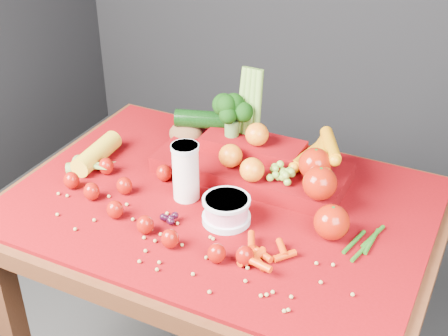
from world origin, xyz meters
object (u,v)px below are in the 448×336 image
at_px(table, 221,234).
at_px(produce_mound, 263,159).
at_px(yogurt_bowl, 226,209).
at_px(milk_glass, 186,170).

height_order(table, produce_mound, produce_mound).
xyz_separation_m(table, yogurt_bowl, (0.05, -0.07, 0.14)).
distance_m(table, yogurt_bowl, 0.17).
relative_size(table, produce_mound, 1.84).
height_order(table, milk_glass, milk_glass).
bearing_deg(yogurt_bowl, milk_glass, 160.86).
bearing_deg(milk_glass, yogurt_bowl, -19.14).
bearing_deg(table, yogurt_bowl, -54.20).
distance_m(milk_glass, produce_mound, 0.23).
bearing_deg(produce_mound, milk_glass, -128.58).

